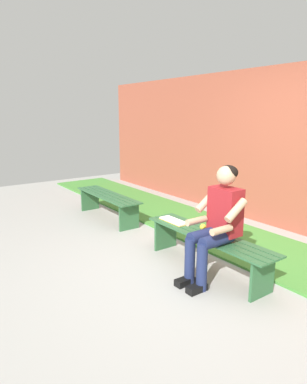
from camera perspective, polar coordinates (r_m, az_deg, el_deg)
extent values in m
cube|color=#9E9E99|center=(4.45, -11.82, -10.61)|extent=(10.00, 7.00, 0.04)
cube|color=#478C38|center=(5.46, 7.42, -5.53)|extent=(9.00, 1.26, 0.03)
cube|color=#9E4C38|center=(5.60, 20.79, 6.82)|extent=(9.50, 0.24, 2.44)
cube|color=#2D6038|center=(4.00, 10.50, -6.64)|extent=(1.76, 0.10, 0.02)
cube|color=#2D6038|center=(3.93, 9.49, -6.94)|extent=(1.76, 0.10, 0.02)
cube|color=#2D6038|center=(3.87, 8.44, -7.25)|extent=(1.76, 0.10, 0.02)
cube|color=#2D6038|center=(3.80, 7.35, -7.57)|extent=(1.76, 0.10, 0.02)
cube|color=#2D6038|center=(3.53, 17.70, -13.56)|extent=(0.03, 0.34, 0.40)
cube|color=#2D6038|center=(4.51, 2.09, -6.98)|extent=(0.03, 0.34, 0.40)
cube|color=#2D6038|center=(5.80, -6.44, -0.32)|extent=(1.61, 0.09, 0.02)
cube|color=#2D6038|center=(5.76, -7.30, -0.45)|extent=(1.61, 0.09, 0.02)
cube|color=#2D6038|center=(5.71, -8.17, -0.58)|extent=(1.61, 0.09, 0.02)
cube|color=#2D6038|center=(5.67, -9.06, -0.71)|extent=(1.61, 0.09, 0.02)
cube|color=#2D6038|center=(5.22, -4.15, -4.21)|extent=(0.03, 0.34, 0.40)
cube|color=#2D6038|center=(6.38, -10.54, -1.18)|extent=(0.03, 0.34, 0.40)
cube|color=maroon|center=(3.66, 11.91, -3.13)|extent=(0.34, 0.20, 0.50)
sphere|color=tan|center=(3.57, 12.08, 2.72)|extent=(0.20, 0.20, 0.20)
ellipsoid|color=black|center=(3.58, 12.43, 3.24)|extent=(0.20, 0.19, 0.15)
cylinder|color=navy|center=(3.54, 10.58, -7.89)|extent=(0.13, 0.40, 0.13)
cylinder|color=navy|center=(3.66, 8.54, -7.11)|extent=(0.13, 0.40, 0.13)
cylinder|color=navy|center=(3.50, 8.09, -12.39)|extent=(0.11, 0.11, 0.49)
cube|color=black|center=(3.56, 7.25, -15.73)|extent=(0.10, 0.22, 0.07)
cylinder|color=navy|center=(3.62, 6.09, -11.45)|extent=(0.11, 0.11, 0.49)
cube|color=black|center=(3.68, 5.29, -14.69)|extent=(0.10, 0.22, 0.07)
cylinder|color=tan|center=(3.45, 13.63, -3.00)|extent=(0.08, 0.28, 0.23)
cylinder|color=tan|center=(3.41, 11.29, -6.25)|extent=(0.07, 0.26, 0.07)
cylinder|color=tan|center=(3.73, 8.75, -1.59)|extent=(0.08, 0.28, 0.23)
cylinder|color=tan|center=(3.65, 7.19, -4.81)|extent=(0.07, 0.26, 0.07)
sphere|color=gold|center=(4.00, 8.28, -5.82)|extent=(0.08, 0.08, 0.08)
cube|color=white|center=(4.20, 4.27, -5.18)|extent=(0.20, 0.15, 0.02)
cube|color=white|center=(4.35, 2.54, -4.49)|extent=(0.20, 0.15, 0.02)
cube|color=#BF8C1E|center=(4.28, 3.39, -4.94)|extent=(0.41, 0.16, 0.01)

